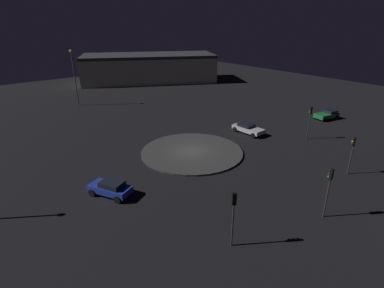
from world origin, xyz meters
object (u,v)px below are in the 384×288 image
at_px(traffic_light_northeast, 352,148).
at_px(traffic_light_east, 329,183).
at_px(car_silver, 248,128).
at_px(traffic_light_northeast_near, 310,116).
at_px(car_green, 327,115).
at_px(store_building, 149,68).
at_px(traffic_light_southeast, 233,209).
at_px(car_blue, 111,188).
at_px(streetlamp_west, 74,69).

xyz_separation_m(traffic_light_northeast, traffic_light_east, (2.35, -8.84, 0.21)).
relative_size(car_silver, traffic_light_northeast_near, 1.03).
relative_size(car_silver, traffic_light_northeast, 1.13).
distance_m(car_green, traffic_light_northeast_near, 11.11).
height_order(car_silver, traffic_light_northeast, traffic_light_northeast).
xyz_separation_m(traffic_light_east, store_building, (-58.21, 19.01, 0.28)).
bearing_deg(store_building, traffic_light_southeast, 91.78).
bearing_deg(traffic_light_southeast, car_blue, 47.05).
relative_size(traffic_light_northeast, store_building, 0.12).
bearing_deg(store_building, car_green, 125.02).
distance_m(car_silver, traffic_light_northeast_near, 8.19).
distance_m(car_green, traffic_light_east, 28.25).
distance_m(car_green, car_blue, 36.76).
relative_size(traffic_light_northeast, streetlamp_west, 0.41).
distance_m(traffic_light_northeast_near, streetlamp_west, 40.25).
distance_m(car_silver, traffic_light_southeast, 23.44).
distance_m(car_blue, traffic_light_southeast, 12.32).
bearing_deg(streetlamp_west, traffic_light_east, 4.21).
relative_size(traffic_light_northeast, traffic_light_southeast, 0.93).
height_order(car_blue, streetlamp_west, streetlamp_west).
height_order(car_green, traffic_light_southeast, traffic_light_southeast).
bearing_deg(traffic_light_southeast, car_silver, -22.20).
height_order(traffic_light_northeast, store_building, store_building).
bearing_deg(traffic_light_east, streetlamp_west, 2.95).
height_order(car_silver, car_blue, car_blue).
height_order(car_green, car_blue, car_blue).
relative_size(car_green, traffic_light_northeast, 1.03).
bearing_deg(traffic_light_east, car_silver, -31.52).
distance_m(traffic_light_southeast, traffic_light_northeast_near, 24.00).
xyz_separation_m(car_blue, traffic_light_southeast, (11.50, 3.79, 2.32)).
bearing_deg(traffic_light_northeast, store_building, -43.20).
relative_size(traffic_light_east, traffic_light_northeast_near, 0.98).
relative_size(car_green, store_building, 0.12).
height_order(traffic_light_east, store_building, store_building).
distance_m(traffic_light_east, streetlamp_west, 46.71).
bearing_deg(store_building, traffic_light_east, 99.66).
height_order(car_blue, traffic_light_northeast_near, traffic_light_northeast_near).
distance_m(car_silver, store_building, 42.36).
height_order(traffic_light_southeast, store_building, store_building).
bearing_deg(traffic_light_northeast, traffic_light_northeast_near, -66.77).
distance_m(traffic_light_east, traffic_light_southeast, 8.55).
bearing_deg(traffic_light_east, traffic_light_southeast, 73.46).
bearing_deg(car_silver, streetlamp_west, -157.68).
xyz_separation_m(car_green, car_silver, (-3.48, -14.85, 0.00)).
bearing_deg(traffic_light_northeast, traffic_light_east, 71.99).
bearing_deg(streetlamp_west, car_blue, -14.75).
bearing_deg(traffic_light_northeast, streetlamp_west, -17.34).
relative_size(car_green, traffic_light_southeast, 0.95).
height_order(car_silver, streetlamp_west, streetlamp_west).
relative_size(car_green, streetlamp_west, 0.42).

